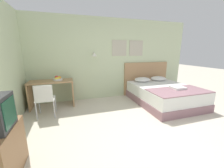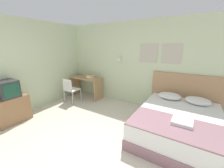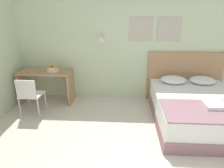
% 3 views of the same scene
% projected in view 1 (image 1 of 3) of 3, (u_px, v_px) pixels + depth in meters
% --- Properties ---
extents(ground_plane, '(24.00, 24.00, 0.00)m').
position_uv_depth(ground_plane, '(153.00, 143.00, 2.45)').
color(ground_plane, beige).
extents(wall_back, '(5.91, 0.31, 2.65)m').
position_uv_depth(wall_back, '(109.00, 59.00, 4.68)').
color(wall_back, beige).
rests_on(wall_back, ground_plane).
extents(bed, '(1.65, 2.07, 0.55)m').
position_uv_depth(bed, '(163.00, 94.00, 4.30)').
color(bed, gray).
rests_on(bed, ground_plane).
extents(headboard, '(1.77, 0.06, 1.19)m').
position_uv_depth(headboard, '(146.00, 78.00, 5.22)').
color(headboard, '#A87F56').
rests_on(headboard, ground_plane).
extents(pillow_left, '(0.57, 0.46, 0.15)m').
position_uv_depth(pillow_left, '(142.00, 80.00, 4.82)').
color(pillow_left, white).
rests_on(pillow_left, bed).
extents(pillow_right, '(0.57, 0.46, 0.15)m').
position_uv_depth(pillow_right, '(158.00, 78.00, 5.02)').
color(pillow_right, white).
rests_on(pillow_right, bed).
extents(throw_blanket, '(1.60, 0.83, 0.02)m').
position_uv_depth(throw_blanket, '(179.00, 91.00, 3.68)').
color(throw_blanket, gray).
rests_on(throw_blanket, bed).
extents(folded_towel_near_foot, '(0.35, 0.33, 0.06)m').
position_uv_depth(folded_towel_near_foot, '(178.00, 88.00, 3.83)').
color(folded_towel_near_foot, white).
rests_on(folded_towel_near_foot, throw_blanket).
extents(desk, '(1.19, 0.55, 0.78)m').
position_uv_depth(desk, '(52.00, 89.00, 3.97)').
color(desk, '#A87F56').
rests_on(desk, ground_plane).
extents(desk_chair, '(0.43, 0.43, 0.84)m').
position_uv_depth(desk_chair, '(45.00, 98.00, 3.29)').
color(desk_chair, white).
rests_on(desk_chair, ground_plane).
extents(fruit_bowl, '(0.26, 0.26, 0.13)m').
position_uv_depth(fruit_bowl, '(58.00, 79.00, 3.96)').
color(fruit_bowl, silver).
rests_on(fruit_bowl, desk).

